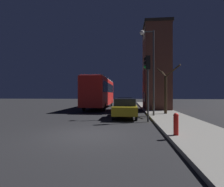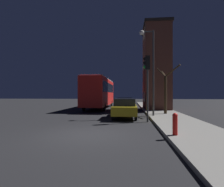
{
  "view_description": "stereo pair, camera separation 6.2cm",
  "coord_description": "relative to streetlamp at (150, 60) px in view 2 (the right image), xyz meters",
  "views": [
    {
      "loc": [
        1.86,
        -7.77,
        1.82
      ],
      "look_at": [
        -0.25,
        13.65,
        1.92
      ],
      "focal_mm": 28.0,
      "sensor_mm": 36.0,
      "label": 1
    },
    {
      "loc": [
        1.92,
        -7.76,
        1.82
      ],
      "look_at": [
        -0.25,
        13.65,
        1.92
      ],
      "focal_mm": 28.0,
      "sensor_mm": 36.0,
      "label": 2
    }
  ],
  "objects": [
    {
      "name": "brick_building",
      "position": [
        1.48,
        6.87,
        0.49
      ],
      "size": [
        2.99,
        4.72,
        9.66
      ],
      "color": "brown",
      "rests_on": "sidewalk"
    },
    {
      "name": "ground_plane",
      "position": [
        -3.51,
        -6.2,
        -4.52
      ],
      "size": [
        120.0,
        120.0,
        0.0
      ],
      "primitive_type": "plane",
      "color": "black"
    },
    {
      "name": "bare_tree",
      "position": [
        1.52,
        1.48,
        -2.37
      ],
      "size": [
        1.64,
        1.99,
        4.09
      ],
      "color": "#382819",
      "rests_on": "sidewalk"
    },
    {
      "name": "bus",
      "position": [
        -5.48,
        8.6,
        -2.26
      ],
      "size": [
        2.49,
        11.49,
        3.82
      ],
      "color": "red",
      "rests_on": "ground"
    },
    {
      "name": "car_mid_lane",
      "position": [
        -2.16,
        6.8,
        -3.75
      ],
      "size": [
        1.87,
        4.19,
        1.44
      ],
      "color": "#B21E19",
      "rests_on": "ground"
    },
    {
      "name": "streetlamp",
      "position": [
        0.0,
        0.0,
        0.0
      ],
      "size": [
        1.16,
        0.37,
        6.75
      ],
      "color": "#38383A",
      "rests_on": "sidewalk"
    },
    {
      "name": "car_near_lane",
      "position": [
        -1.96,
        -0.36,
        -3.72
      ],
      "size": [
        1.75,
        4.49,
        1.5
      ],
      "color": "olive",
      "rests_on": "ground"
    },
    {
      "name": "traffic_light",
      "position": [
        -0.45,
        -2.34,
        -1.39
      ],
      "size": [
        0.43,
        0.24,
        4.35
      ],
      "color": "#38383A",
      "rests_on": "ground"
    },
    {
      "name": "sidewalk",
      "position": [
        1.43,
        -6.2,
        -4.44
      ],
      "size": [
        3.05,
        60.0,
        0.16
      ],
      "color": "slate",
      "rests_on": "ground"
    },
    {
      "name": "fire_hydrant",
      "position": [
        0.26,
        -6.61,
        -3.89
      ],
      "size": [
        0.21,
        0.21,
        0.91
      ],
      "color": "red",
      "rests_on": "sidewalk"
    }
  ]
}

